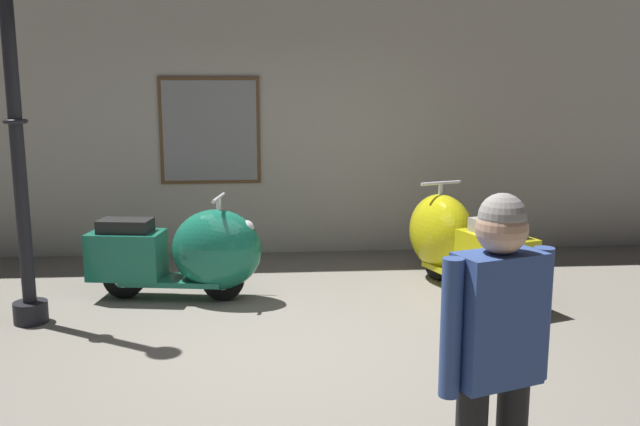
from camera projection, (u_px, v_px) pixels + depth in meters
ground_plane at (284, 355)px, 5.08m from camera, size 60.00×60.00×0.00m
showroom_back_wall at (260, 101)px, 7.95m from camera, size 18.00×0.63×3.58m
scooter_0 at (189, 253)px, 6.34m from camera, size 1.65×0.70×0.98m
scooter_1 at (456, 241)px, 6.71m from camera, size 0.99×1.73×1.02m
lamppost at (16, 132)px, 5.49m from camera, size 0.28×0.28×3.16m
visitor_0 at (495, 352)px, 2.80m from camera, size 0.50×0.33×1.56m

